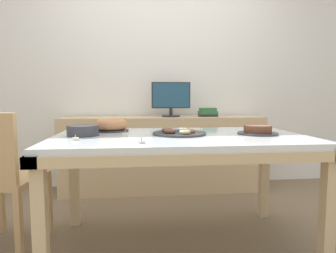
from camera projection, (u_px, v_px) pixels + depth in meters
The scene contains 15 objects.
ground_plane at pixel (180, 245), 2.10m from camera, with size 12.00×12.00×0.00m, color #7A664C.
wall_back at pixel (161, 74), 3.52m from camera, with size 8.00×0.10×2.60m, color white.
dining_table at pixel (180, 148), 2.03m from camera, with size 1.72×0.99×0.78m.
chair at pixel (0, 175), 1.97m from camera, with size 0.50×0.50×0.94m.
sideboard at pixel (163, 154), 3.31m from camera, with size 2.19×0.44×0.82m.
computer_monitor at pixel (171, 99), 3.26m from camera, with size 0.42×0.20×0.38m.
book_stack at pixel (208, 112), 3.32m from camera, with size 0.20×0.18×0.10m.
cake_chocolate_round at pixel (258, 130), 2.07m from camera, with size 0.28×0.28×0.06m.
cake_golden_bundt at pixel (111, 125), 2.25m from camera, with size 0.27×0.27×0.09m.
pastry_platter at pixel (179, 133), 2.06m from camera, with size 0.37×0.37×0.04m.
plate_stack at pixel (83, 130), 1.99m from camera, with size 0.21×0.21×0.07m.
tealight_left_edge at pixel (125, 134), 1.97m from camera, with size 0.04×0.04×0.04m.
tealight_near_cakes at pixel (141, 141), 1.66m from camera, with size 0.04×0.04×0.04m.
tealight_near_front at pixel (200, 129), 2.28m from camera, with size 0.04×0.04×0.04m.
tealight_centre at pixel (75, 139), 1.78m from camera, with size 0.04×0.04×0.04m.
Camera 1 is at (-0.30, -1.98, 1.03)m, focal length 32.00 mm.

